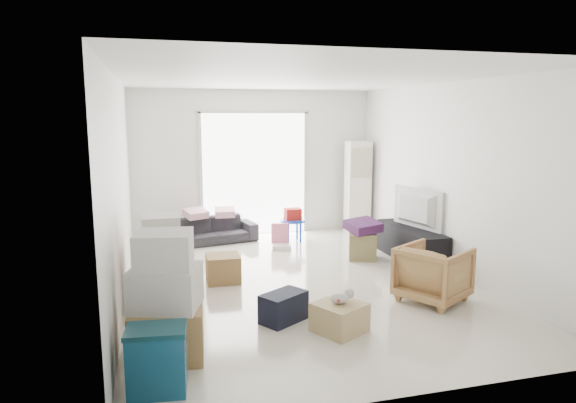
{
  "coord_description": "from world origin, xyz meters",
  "views": [
    {
      "loc": [
        -1.89,
        -6.42,
        2.24
      ],
      "look_at": [
        -0.1,
        0.2,
        1.08
      ],
      "focal_mm": 32.0,
      "sensor_mm": 36.0,
      "label": 1
    }
  ],
  "objects_px": {
    "television": "(412,223)",
    "sofa": "(213,226)",
    "kids_table": "(293,218)",
    "storage_bins": "(157,360)",
    "wood_crate": "(339,317)",
    "armchair": "(433,271)",
    "tv_console": "(411,244)",
    "ac_tower": "(358,187)",
    "ottoman": "(363,246)"
  },
  "relations": [
    {
      "from": "storage_bins",
      "to": "ottoman",
      "type": "height_order",
      "value": "storage_bins"
    },
    {
      "from": "television",
      "to": "armchair",
      "type": "distance_m",
      "value": 1.82
    },
    {
      "from": "ottoman",
      "to": "kids_table",
      "type": "relative_size",
      "value": 0.71
    },
    {
      "from": "tv_console",
      "to": "television",
      "type": "xyz_separation_m",
      "value": [
        0.0,
        0.0,
        0.32
      ]
    },
    {
      "from": "television",
      "to": "armchair",
      "type": "xyz_separation_m",
      "value": [
        -0.63,
        -1.7,
        -0.2
      ]
    },
    {
      "from": "television",
      "to": "kids_table",
      "type": "height_order",
      "value": "television"
    },
    {
      "from": "television",
      "to": "sofa",
      "type": "relative_size",
      "value": 0.69
    },
    {
      "from": "sofa",
      "to": "wood_crate",
      "type": "bearing_deg",
      "value": -90.34
    },
    {
      "from": "armchair",
      "to": "wood_crate",
      "type": "distance_m",
      "value": 1.54
    },
    {
      "from": "kids_table",
      "to": "tv_console",
      "type": "bearing_deg",
      "value": -48.46
    },
    {
      "from": "kids_table",
      "to": "storage_bins",
      "type": "bearing_deg",
      "value": -117.72
    },
    {
      "from": "sofa",
      "to": "kids_table",
      "type": "relative_size",
      "value": 2.58
    },
    {
      "from": "kids_table",
      "to": "wood_crate",
      "type": "height_order",
      "value": "kids_table"
    },
    {
      "from": "sofa",
      "to": "tv_console",
      "type": "bearing_deg",
      "value": -45.19
    },
    {
      "from": "ottoman",
      "to": "wood_crate",
      "type": "height_order",
      "value": "ottoman"
    },
    {
      "from": "storage_bins",
      "to": "ottoman",
      "type": "xyz_separation_m",
      "value": [
        3.19,
        3.24,
        -0.07
      ]
    },
    {
      "from": "sofa",
      "to": "storage_bins",
      "type": "distance_m",
      "value": 5.01
    },
    {
      "from": "storage_bins",
      "to": "wood_crate",
      "type": "distance_m",
      "value": 2.0
    },
    {
      "from": "ac_tower",
      "to": "armchair",
      "type": "bearing_deg",
      "value": -98.74
    },
    {
      "from": "wood_crate",
      "to": "ac_tower",
      "type": "bearing_deg",
      "value": 65.19
    },
    {
      "from": "ottoman",
      "to": "television",
      "type": "bearing_deg",
      "value": -18.89
    },
    {
      "from": "kids_table",
      "to": "sofa",
      "type": "bearing_deg",
      "value": 169.41
    },
    {
      "from": "ac_tower",
      "to": "tv_console",
      "type": "relative_size",
      "value": 1.15
    },
    {
      "from": "tv_console",
      "to": "ac_tower",
      "type": "bearing_deg",
      "value": 91.39
    },
    {
      "from": "ottoman",
      "to": "kids_table",
      "type": "distance_m",
      "value": 1.61
    },
    {
      "from": "armchair",
      "to": "storage_bins",
      "type": "bearing_deg",
      "value": 81.12
    },
    {
      "from": "ac_tower",
      "to": "television",
      "type": "xyz_separation_m",
      "value": [
        0.05,
        -2.06,
        -0.3
      ]
    },
    {
      "from": "storage_bins",
      "to": "ottoman",
      "type": "distance_m",
      "value": 4.54
    },
    {
      "from": "ac_tower",
      "to": "sofa",
      "type": "height_order",
      "value": "ac_tower"
    },
    {
      "from": "tv_console",
      "to": "sofa",
      "type": "bearing_deg",
      "value": 146.28
    },
    {
      "from": "storage_bins",
      "to": "kids_table",
      "type": "xyz_separation_m",
      "value": [
        2.44,
        4.64,
        0.14
      ]
    },
    {
      "from": "tv_console",
      "to": "television",
      "type": "bearing_deg",
      "value": 0.0
    },
    {
      "from": "ac_tower",
      "to": "armchair",
      "type": "distance_m",
      "value": 3.84
    },
    {
      "from": "tv_console",
      "to": "sofa",
      "type": "xyz_separation_m",
      "value": [
        -2.86,
        1.91,
        0.04
      ]
    },
    {
      "from": "sofa",
      "to": "kids_table",
      "type": "xyz_separation_m",
      "value": [
        1.4,
        -0.26,
        0.12
      ]
    },
    {
      "from": "television",
      "to": "ottoman",
      "type": "distance_m",
      "value": 0.84
    },
    {
      "from": "sofa",
      "to": "ottoman",
      "type": "height_order",
      "value": "sofa"
    },
    {
      "from": "sofa",
      "to": "armchair",
      "type": "xyz_separation_m",
      "value": [
        2.24,
        -3.61,
        0.08
      ]
    },
    {
      "from": "television",
      "to": "armchair",
      "type": "bearing_deg",
      "value": 146.87
    },
    {
      "from": "tv_console",
      "to": "wood_crate",
      "type": "xyz_separation_m",
      "value": [
        -2.04,
        -2.25,
        -0.1
      ]
    },
    {
      "from": "ottoman",
      "to": "wood_crate",
      "type": "distance_m",
      "value": 2.83
    },
    {
      "from": "storage_bins",
      "to": "kids_table",
      "type": "relative_size",
      "value": 0.94
    },
    {
      "from": "television",
      "to": "sofa",
      "type": "height_order",
      "value": "television"
    },
    {
      "from": "ac_tower",
      "to": "kids_table",
      "type": "xyz_separation_m",
      "value": [
        -1.41,
        -0.41,
        -0.46
      ]
    },
    {
      "from": "wood_crate",
      "to": "armchair",
      "type": "bearing_deg",
      "value": 21.38
    },
    {
      "from": "armchair",
      "to": "wood_crate",
      "type": "xyz_separation_m",
      "value": [
        -1.42,
        -0.55,
        -0.22
      ]
    },
    {
      "from": "sofa",
      "to": "storage_bins",
      "type": "xyz_separation_m",
      "value": [
        -1.04,
        -4.9,
        -0.02
      ]
    },
    {
      "from": "television",
      "to": "wood_crate",
      "type": "height_order",
      "value": "television"
    },
    {
      "from": "wood_crate",
      "to": "tv_console",
      "type": "bearing_deg",
      "value": 47.77
    },
    {
      "from": "ottoman",
      "to": "kids_table",
      "type": "height_order",
      "value": "kids_table"
    }
  ]
}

